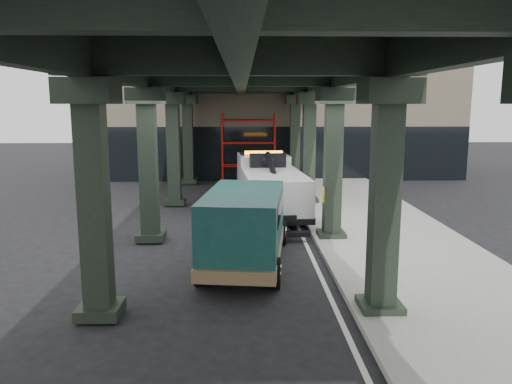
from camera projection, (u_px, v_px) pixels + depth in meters
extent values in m
plane|color=black|center=(255.00, 259.00, 14.68)|extent=(90.00, 90.00, 0.00)
cube|color=gray|center=(387.00, 237.00, 16.76)|extent=(5.00, 40.00, 0.15)
cube|color=silver|center=(304.00, 240.00, 16.69)|extent=(0.12, 38.00, 0.01)
cube|color=black|center=(384.00, 201.00, 10.38)|extent=(0.55, 0.55, 5.00)
cube|color=black|center=(390.00, 91.00, 9.98)|extent=(1.10, 1.10, 0.50)
cube|color=black|center=(380.00, 307.00, 10.78)|extent=(0.90, 0.90, 0.24)
cube|color=black|center=(333.00, 166.00, 16.28)|extent=(0.55, 0.55, 5.00)
cube|color=black|center=(335.00, 96.00, 15.89)|extent=(1.10, 1.10, 0.50)
cube|color=black|center=(331.00, 235.00, 16.69)|extent=(0.90, 0.90, 0.24)
cube|color=black|center=(309.00, 150.00, 22.19)|extent=(0.55, 0.55, 5.00)
cube|color=black|center=(310.00, 98.00, 21.80)|extent=(1.10, 1.10, 0.50)
cube|color=black|center=(308.00, 201.00, 22.59)|extent=(0.90, 0.90, 0.24)
cube|color=black|center=(295.00, 140.00, 28.09)|extent=(0.55, 0.55, 5.00)
cube|color=black|center=(295.00, 99.00, 27.70)|extent=(1.10, 1.10, 0.50)
cube|color=black|center=(294.00, 181.00, 28.50)|extent=(0.90, 0.90, 0.24)
cube|color=black|center=(94.00, 203.00, 10.21)|extent=(0.55, 0.55, 5.00)
cube|color=black|center=(88.00, 91.00, 9.82)|extent=(1.10, 1.10, 0.50)
cube|color=black|center=(100.00, 310.00, 10.62)|extent=(0.90, 0.90, 0.24)
cube|color=black|center=(148.00, 167.00, 16.12)|extent=(0.55, 0.55, 5.00)
cube|color=black|center=(146.00, 96.00, 15.73)|extent=(1.10, 1.10, 0.50)
cube|color=black|center=(151.00, 236.00, 16.52)|extent=(0.90, 0.90, 0.24)
cube|color=black|center=(174.00, 150.00, 22.03)|extent=(0.55, 0.55, 5.00)
cube|color=black|center=(172.00, 98.00, 21.64)|extent=(1.10, 1.10, 0.50)
cube|color=black|center=(175.00, 201.00, 22.43)|extent=(0.90, 0.90, 0.24)
cube|color=black|center=(188.00, 140.00, 27.93)|extent=(0.55, 0.55, 5.00)
cube|color=black|center=(187.00, 99.00, 27.54)|extent=(1.10, 1.10, 0.50)
cube|color=black|center=(189.00, 181.00, 28.34)|extent=(0.90, 0.90, 0.24)
cube|color=black|center=(335.00, 70.00, 15.75)|extent=(0.35, 32.00, 1.10)
cube|color=black|center=(145.00, 70.00, 15.59)|extent=(0.35, 32.00, 1.10)
cube|color=black|center=(241.00, 70.00, 15.67)|extent=(0.35, 32.00, 1.10)
cube|color=black|center=(240.00, 47.00, 15.55)|extent=(7.40, 32.00, 0.30)
cube|color=#C6B793|center=(277.00, 111.00, 33.72)|extent=(22.00, 10.00, 8.00)
cylinder|color=red|center=(223.00, 148.00, 28.96)|extent=(0.08, 0.08, 4.00)
cylinder|color=red|center=(222.00, 149.00, 28.17)|extent=(0.08, 0.08, 4.00)
cylinder|color=red|center=(274.00, 147.00, 29.04)|extent=(0.08, 0.08, 4.00)
cylinder|color=red|center=(275.00, 149.00, 28.25)|extent=(0.08, 0.08, 4.00)
cylinder|color=red|center=(249.00, 165.00, 29.17)|extent=(3.00, 0.08, 0.08)
cylinder|color=red|center=(248.00, 142.00, 28.95)|extent=(3.00, 0.08, 0.08)
cylinder|color=red|center=(248.00, 120.00, 28.72)|extent=(3.00, 0.08, 0.08)
cube|color=black|center=(270.00, 200.00, 20.29)|extent=(1.46, 7.01, 0.23)
cube|color=silver|center=(263.00, 173.00, 22.47)|extent=(2.34, 2.39, 1.67)
cube|color=silver|center=(261.00, 180.00, 23.51)|extent=(2.22, 0.82, 0.83)
cube|color=black|center=(262.00, 162.00, 22.62)|extent=(2.13, 1.36, 0.79)
cube|color=silver|center=(274.00, 190.00, 19.14)|extent=(2.58, 4.79, 1.30)
cube|color=orange|center=(264.00, 153.00, 22.13)|extent=(1.68, 0.39, 0.15)
cube|color=black|center=(268.00, 160.00, 20.80)|extent=(1.52, 0.67, 0.56)
cylinder|color=black|center=(273.00, 171.00, 19.20)|extent=(0.47, 3.25, 1.24)
cube|color=black|center=(283.00, 228.00, 16.99)|extent=(0.38, 1.32, 0.17)
cube|color=black|center=(286.00, 234.00, 16.36)|extent=(1.50, 0.35, 0.17)
cylinder|color=black|center=(240.00, 192.00, 22.80)|extent=(0.40, 1.04, 1.02)
cylinder|color=silver|center=(240.00, 192.00, 22.80)|extent=(0.40, 0.59, 0.56)
cylinder|color=black|center=(284.00, 192.00, 23.01)|extent=(0.40, 1.04, 1.02)
cylinder|color=silver|center=(284.00, 192.00, 23.01)|extent=(0.40, 0.59, 0.56)
cylinder|color=black|center=(246.00, 206.00, 19.80)|extent=(0.40, 1.04, 1.02)
cylinder|color=silver|center=(246.00, 206.00, 19.80)|extent=(0.40, 0.59, 0.56)
cylinder|color=black|center=(296.00, 205.00, 20.01)|extent=(0.40, 1.04, 1.02)
cylinder|color=silver|center=(296.00, 205.00, 20.01)|extent=(0.40, 0.59, 0.56)
cylinder|color=black|center=(249.00, 212.00, 18.62)|extent=(0.40, 1.04, 1.02)
cylinder|color=silver|center=(249.00, 212.00, 18.62)|extent=(0.40, 0.59, 0.56)
cylinder|color=black|center=(302.00, 211.00, 18.83)|extent=(0.40, 1.04, 1.02)
cylinder|color=silver|center=(302.00, 211.00, 18.83)|extent=(0.40, 0.59, 0.56)
cube|color=#12423C|center=(253.00, 217.00, 16.17)|extent=(2.02, 1.25, 0.84)
cube|color=#12423C|center=(244.00, 224.00, 13.59)|extent=(2.44, 4.40, 1.82)
cube|color=olive|center=(246.00, 247.00, 14.09)|extent=(2.60, 5.42, 0.33)
cube|color=black|center=(252.00, 196.00, 15.68)|extent=(1.85, 0.61, 0.78)
cube|color=black|center=(245.00, 206.00, 13.79)|extent=(2.37, 3.57, 0.51)
cube|color=silver|center=(255.00, 224.00, 16.72)|extent=(1.87, 0.33, 0.28)
cylinder|color=black|center=(225.00, 231.00, 16.30)|extent=(0.35, 0.81, 0.78)
cylinder|color=silver|center=(225.00, 231.00, 16.30)|extent=(0.35, 0.46, 0.43)
cylinder|color=black|center=(282.00, 233.00, 16.13)|extent=(0.35, 0.81, 0.78)
cylinder|color=silver|center=(282.00, 233.00, 16.13)|extent=(0.35, 0.46, 0.43)
cylinder|color=black|center=(201.00, 271.00, 12.46)|extent=(0.35, 0.81, 0.78)
cylinder|color=silver|center=(201.00, 271.00, 12.46)|extent=(0.35, 0.46, 0.43)
cylinder|color=black|center=(275.00, 273.00, 12.29)|extent=(0.35, 0.81, 0.78)
cylinder|color=silver|center=(275.00, 273.00, 12.29)|extent=(0.35, 0.46, 0.43)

